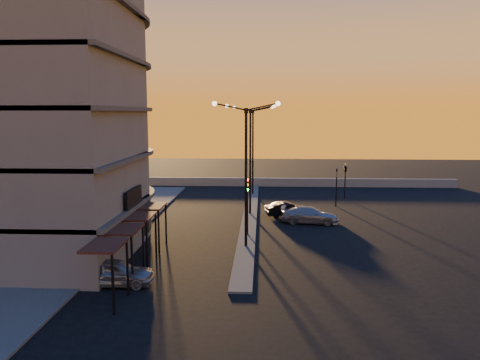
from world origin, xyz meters
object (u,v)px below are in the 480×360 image
at_px(streetlamp_mid, 250,150).
at_px(car_sedan, 288,209).
at_px(traffic_light_main, 247,197).
at_px(car_hatchback, 114,272).
at_px(car_wagon, 310,215).

distance_m(streetlamp_mid, car_sedan, 5.95).
relative_size(streetlamp_mid, traffic_light_main, 2.24).
distance_m(car_hatchback, car_wagon, 18.23).
xyz_separation_m(streetlamp_mid, car_hatchback, (-6.50, -17.11, -4.90)).
bearing_deg(car_wagon, car_hatchback, 149.15).
relative_size(streetlamp_mid, car_sedan, 2.54).
xyz_separation_m(car_sedan, car_wagon, (1.67, -2.39, 0.05)).
xyz_separation_m(streetlamp_mid, car_sedan, (3.22, -0.47, -4.98)).
bearing_deg(streetlamp_mid, car_sedan, -8.39).
xyz_separation_m(streetlamp_mid, traffic_light_main, (0.00, -7.13, -2.70)).
relative_size(traffic_light_main, car_hatchback, 1.05).
relative_size(traffic_light_main, car_sedan, 1.13).
bearing_deg(traffic_light_main, car_sedan, 64.18).
distance_m(traffic_light_main, car_hatchback, 12.11).
bearing_deg(streetlamp_mid, car_hatchback, -110.81).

